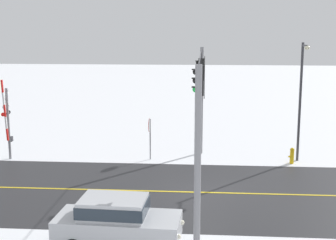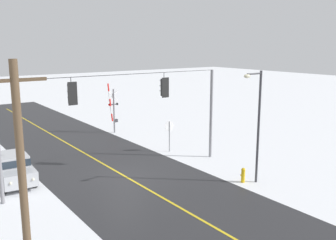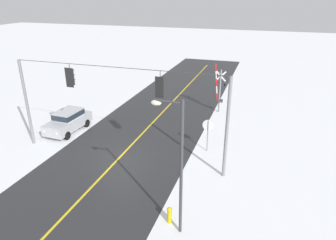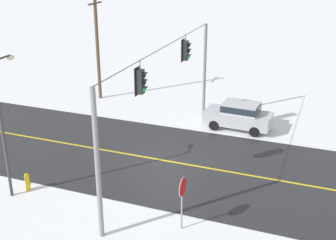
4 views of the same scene
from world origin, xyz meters
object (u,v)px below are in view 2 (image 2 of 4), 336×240
utility_pole (23,183)px  streetlamp_near (256,117)px  stop_sign (169,129)px  railroad_crossing (113,108)px  fire_hydrant (243,175)px  parked_car_silver (14,167)px

utility_pole → streetlamp_near: bearing=-167.6°
stop_sign → railroad_crossing: 7.92m
fire_hydrant → utility_pole: bearing=14.5°
parked_car_silver → stop_sign: bearing=-179.1°
stop_sign → utility_pole: 17.60m
stop_sign → streetlamp_near: (-0.17, 8.20, 2.20)m
streetlamp_near → fire_hydrant: size_ratio=7.39×
streetlamp_near → utility_pole: bearing=12.4°
stop_sign → railroad_crossing: bearing=-86.1°
fire_hydrant → streetlamp_near: bearing=137.1°
fire_hydrant → utility_pole: (13.12, 3.40, 3.44)m
stop_sign → streetlamp_near: bearing=91.2°
stop_sign → fire_hydrant: size_ratio=2.67×
railroad_crossing → fire_hydrant: railroad_crossing is taller
stop_sign → utility_pole: size_ratio=0.31×
railroad_crossing → streetlamp_near: 16.19m
stop_sign → parked_car_silver: stop_sign is taller
railroad_crossing → fire_hydrant: size_ratio=5.13×
fire_hydrant → utility_pole: size_ratio=0.12×
railroad_crossing → parked_car_silver: (10.65, 8.06, -1.31)m
parked_car_silver → streetlamp_near: streetlamp_near is taller
stop_sign → fire_hydrant: stop_sign is taller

